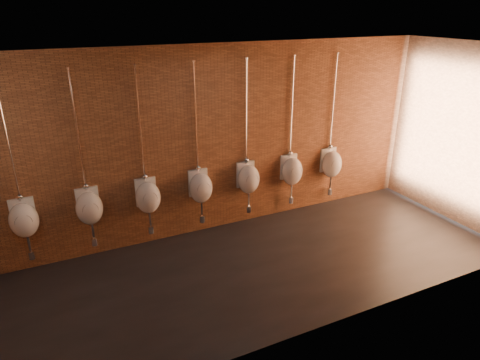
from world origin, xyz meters
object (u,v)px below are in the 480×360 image
object	(u,v)px
urinal_1	(89,207)
urinal_4	(248,178)
urinal_5	(292,170)
urinal_0	(24,219)
urinal_3	(201,187)
urinal_6	(332,163)
urinal_2	(148,196)

from	to	relation	value
urinal_1	urinal_4	bearing A→B (deg)	0.00
urinal_4	urinal_5	world-z (taller)	same
urinal_0	urinal_3	bearing A→B (deg)	0.00
urinal_6	urinal_4	bearing A→B (deg)	180.00
urinal_4	urinal_6	distance (m)	1.80
urinal_1	urinal_2	xyz separation A→B (m)	(0.90, 0.00, 0.00)
urinal_1	urinal_3	size ratio (longest dim) A/B	1.00
urinal_2	urinal_5	world-z (taller)	same
urinal_3	urinal_4	world-z (taller)	same
urinal_0	urinal_5	xyz separation A→B (m)	(4.51, 0.00, 0.00)
urinal_1	urinal_5	xyz separation A→B (m)	(3.61, 0.00, 0.00)
urinal_5	urinal_2	bearing A→B (deg)	180.00
urinal_0	urinal_2	bearing A→B (deg)	0.00
urinal_1	urinal_3	xyz separation A→B (m)	(1.80, 0.00, 0.00)
urinal_4	urinal_0	bearing A→B (deg)	180.00
urinal_4	urinal_1	bearing A→B (deg)	180.00
urinal_1	urinal_5	world-z (taller)	same
urinal_0	urinal_6	world-z (taller)	same
urinal_5	urinal_6	size ratio (longest dim) A/B	1.00
urinal_0	urinal_6	size ratio (longest dim) A/B	1.00
urinal_3	urinal_5	world-z (taller)	same
urinal_0	urinal_3	world-z (taller)	same
urinal_4	urinal_5	size ratio (longest dim) A/B	1.00
urinal_5	urinal_0	bearing A→B (deg)	180.00
urinal_0	urinal_5	size ratio (longest dim) A/B	1.00
urinal_0	urinal_4	xyz separation A→B (m)	(3.61, 0.00, 0.00)
urinal_1	urinal_6	size ratio (longest dim) A/B	1.00
urinal_3	urinal_4	size ratio (longest dim) A/B	1.00
urinal_0	urinal_1	distance (m)	0.90
urinal_1	urinal_4	size ratio (longest dim) A/B	1.00
urinal_0	urinal_6	distance (m)	5.41
urinal_0	urinal_1	world-z (taller)	same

